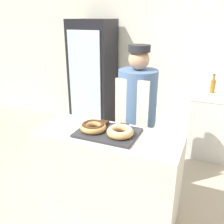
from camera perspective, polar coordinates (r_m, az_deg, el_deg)
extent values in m
plane|color=#B7A88E|center=(2.82, -0.86, -21.64)|extent=(14.00, 14.00, 0.00)
cube|color=silver|center=(4.15, 11.39, 12.86)|extent=(8.00, 0.06, 2.70)
cube|color=beige|center=(2.54, -0.92, -14.15)|extent=(1.36, 0.56, 0.90)
cube|color=#2D2D33|center=(2.30, -0.98, -4.73)|extent=(0.56, 0.40, 0.02)
torus|color=tan|center=(2.31, -4.32, -3.44)|extent=(0.24, 0.24, 0.07)
torus|color=#472814|center=(2.31, -4.33, -3.03)|extent=(0.22, 0.22, 0.04)
torus|color=tan|center=(2.21, 1.87, -4.57)|extent=(0.24, 0.24, 0.07)
torus|color=beige|center=(2.21, 1.87, -4.15)|extent=(0.22, 0.22, 0.04)
cube|color=#382111|center=(2.44, -1.98, -2.51)|extent=(0.09, 0.09, 0.03)
cube|color=#382111|center=(2.36, 2.58, -3.30)|extent=(0.09, 0.09, 0.03)
cylinder|color=#4C4C51|center=(2.99, 5.34, -9.48)|extent=(0.30, 0.30, 0.80)
cylinder|color=#4C6B99|center=(2.71, 5.84, 3.34)|extent=(0.42, 0.42, 0.60)
cube|color=silver|center=(2.68, 4.28, -5.73)|extent=(0.35, 0.02, 1.25)
sphere|color=tan|center=(2.61, 6.17, 11.87)|extent=(0.22, 0.22, 0.22)
cylinder|color=#232328|center=(2.60, 6.27, 14.27)|extent=(0.23, 0.23, 0.07)
cube|color=black|center=(4.21, -4.25, 7.61)|extent=(0.66, 0.57, 1.88)
cube|color=silver|center=(3.95, -6.24, 7.20)|extent=(0.54, 0.02, 1.50)
cylinder|color=#99661E|center=(3.87, 22.02, 5.43)|extent=(0.07, 0.07, 0.18)
cylinder|color=#99661E|center=(3.84, 22.28, 7.27)|extent=(0.03, 0.03, 0.07)
cylinder|color=black|center=(3.83, 22.37, 7.87)|extent=(0.03, 0.03, 0.01)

